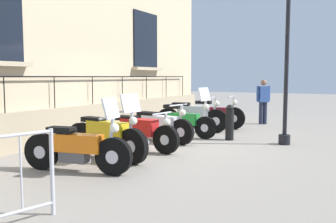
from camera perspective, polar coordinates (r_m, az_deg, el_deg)
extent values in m
plane|color=gray|center=(9.33, -1.00, -4.84)|extent=(60.00, 60.00, 0.00)
cube|color=tan|center=(10.54, -11.65, -1.32)|extent=(0.20, 13.46, 0.89)
cube|color=black|center=(12.97, -3.46, 10.95)|extent=(0.06, 1.47, 1.87)
cube|color=tan|center=(12.87, -3.14, 6.60)|extent=(0.24, 1.67, 0.10)
cube|color=black|center=(10.44, -11.61, 5.29)|extent=(0.03, 11.31, 0.03)
cylinder|color=black|center=(8.48, -23.94, 2.34)|extent=(0.02, 0.02, 0.77)
cylinder|color=black|center=(9.41, -17.11, 2.82)|extent=(0.02, 0.02, 0.77)
cylinder|color=black|center=(10.45, -11.57, 3.18)|extent=(0.02, 0.02, 0.77)
cylinder|color=black|center=(11.57, -7.06, 3.46)|extent=(0.02, 0.02, 0.77)
cylinder|color=black|center=(12.74, -3.36, 3.67)|extent=(0.02, 0.02, 0.77)
cylinder|color=black|center=(13.96, -0.30, 3.83)|extent=(0.02, 0.02, 0.77)
cylinder|color=black|center=(15.22, 2.27, 3.95)|extent=(0.02, 0.02, 0.77)
cylinder|color=black|center=(6.32, -8.37, -6.87)|extent=(0.66, 0.27, 0.65)
cylinder|color=silver|center=(6.32, -8.37, -6.87)|extent=(0.25, 0.20, 0.23)
cylinder|color=black|center=(7.02, -18.87, -5.87)|extent=(0.66, 0.27, 0.65)
cylinder|color=silver|center=(7.02, -18.87, -5.87)|extent=(0.25, 0.20, 0.23)
cube|color=orange|center=(6.58, -13.57, -4.75)|extent=(0.88, 0.43, 0.31)
cube|color=#4C4C51|center=(6.67, -14.27, -6.61)|extent=(0.54, 0.31, 0.23)
cube|color=black|center=(6.72, -16.14, -2.72)|extent=(0.51, 0.33, 0.10)
cylinder|color=silver|center=(6.28, -8.83, -3.88)|extent=(0.17, 0.09, 0.67)
cylinder|color=silver|center=(6.25, -9.28, -0.87)|extent=(0.15, 0.58, 0.04)
sphere|color=white|center=(6.22, -8.27, -2.55)|extent=(0.16, 0.16, 0.16)
cylinder|color=silver|center=(6.90, -14.76, -7.18)|extent=(0.76, 0.23, 0.08)
cube|color=silver|center=(6.21, -8.81, 0.49)|extent=(0.22, 0.50, 0.36)
cylinder|color=black|center=(7.05, -5.49, -5.38)|extent=(0.70, 0.22, 0.69)
cylinder|color=silver|center=(7.05, -5.49, -5.38)|extent=(0.26, 0.18, 0.24)
cylinder|color=black|center=(8.07, -13.26, -4.12)|extent=(0.70, 0.22, 0.69)
cylinder|color=silver|center=(8.07, -13.26, -4.12)|extent=(0.26, 0.18, 0.24)
cube|color=gold|center=(7.47, -9.40, -3.00)|extent=(0.97, 0.38, 0.39)
cube|color=#4C4C51|center=(7.58, -9.90, -4.93)|extent=(0.59, 0.28, 0.24)
cube|color=black|center=(7.72, -11.41, -1.23)|extent=(0.55, 0.30, 0.10)
cylinder|color=silver|center=(7.03, -5.82, -2.66)|extent=(0.17, 0.08, 0.68)
cylinder|color=silver|center=(7.02, -6.15, 0.08)|extent=(0.11, 0.57, 0.04)
sphere|color=white|center=(6.96, -5.41, -1.45)|extent=(0.16, 0.16, 0.16)
cylinder|color=silver|center=(7.84, -10.08, -5.50)|extent=(0.85, 0.19, 0.08)
cube|color=silver|center=(6.97, -5.80, 1.28)|extent=(0.18, 0.48, 0.36)
cylinder|color=black|center=(7.96, -0.30, -4.35)|extent=(0.63, 0.17, 0.62)
cylinder|color=silver|center=(7.96, -0.30, -4.35)|extent=(0.23, 0.16, 0.22)
cylinder|color=black|center=(8.87, -8.72, -3.40)|extent=(0.63, 0.17, 0.62)
cylinder|color=silver|center=(8.87, -8.72, -3.40)|extent=(0.23, 0.16, 0.22)
cube|color=red|center=(8.33, -4.48, -2.38)|extent=(0.88, 0.38, 0.36)
cube|color=#4C4C51|center=(8.43, -5.01, -4.04)|extent=(0.53, 0.30, 0.22)
cube|color=black|center=(8.52, -6.38, -0.99)|extent=(0.50, 0.33, 0.10)
cylinder|color=silver|center=(7.94, -0.60, -2.32)|extent=(0.16, 0.07, 0.57)
cylinder|color=silver|center=(7.94, -0.91, -0.29)|extent=(0.08, 0.72, 0.04)
sphere|color=white|center=(7.89, -0.18, -1.64)|extent=(0.16, 0.16, 0.16)
cylinder|color=silver|center=(8.68, -5.15, -4.49)|extent=(0.78, 0.13, 0.08)
cylinder|color=black|center=(8.99, 2.15, -3.18)|extent=(0.65, 0.18, 0.64)
cylinder|color=silver|center=(8.99, 2.15, -3.18)|extent=(0.24, 0.15, 0.22)
cylinder|color=black|center=(9.84, -4.91, -2.44)|extent=(0.65, 0.18, 0.64)
cylinder|color=silver|center=(9.84, -4.91, -2.44)|extent=(0.24, 0.15, 0.22)
cube|color=silver|center=(9.34, -1.30, -1.62)|extent=(0.97, 0.44, 0.32)
cube|color=#4C4C51|center=(9.43, -1.79, -2.97)|extent=(0.59, 0.33, 0.22)
cube|color=black|center=(9.55, -3.12, -0.35)|extent=(0.56, 0.36, 0.10)
cylinder|color=silver|center=(8.97, 1.89, -1.09)|extent=(0.17, 0.08, 0.66)
cylinder|color=silver|center=(8.97, 1.63, 1.00)|extent=(0.12, 0.73, 0.04)
sphere|color=white|center=(8.92, 2.26, -0.19)|extent=(0.16, 0.16, 0.16)
cylinder|color=silver|center=(9.70, -2.00, -3.40)|extent=(0.84, 0.18, 0.08)
cylinder|color=black|center=(9.89, 5.80, -2.51)|extent=(0.61, 0.15, 0.61)
cylinder|color=silver|center=(9.89, 5.80, -2.51)|extent=(0.22, 0.15, 0.21)
cylinder|color=black|center=(10.60, -1.20, -1.95)|extent=(0.61, 0.15, 0.61)
cylinder|color=silver|center=(10.60, -1.20, -1.95)|extent=(0.22, 0.15, 0.21)
cube|color=#1E842D|center=(10.18, 2.43, -1.14)|extent=(0.87, 0.35, 0.32)
cube|color=#4C4C51|center=(10.26, 1.93, -2.38)|extent=(0.53, 0.27, 0.21)
cube|color=black|center=(10.32, 0.75, 0.78)|extent=(0.49, 0.30, 0.10)
cylinder|color=silver|center=(9.87, 5.56, -0.36)|extent=(0.16, 0.07, 0.75)
cylinder|color=silver|center=(9.86, 5.32, 1.80)|extent=(0.08, 0.66, 0.04)
sphere|color=white|center=(9.82, 5.94, 0.73)|extent=(0.16, 0.16, 0.16)
cylinder|color=silver|center=(10.50, 1.61, -2.78)|extent=(0.77, 0.13, 0.08)
cube|color=silver|center=(9.83, 5.64, 2.66)|extent=(0.16, 0.55, 0.36)
cylinder|color=black|center=(11.01, 7.40, -1.47)|extent=(0.72, 0.29, 0.70)
cylinder|color=silver|center=(11.01, 7.40, -1.47)|extent=(0.27, 0.20, 0.25)
cylinder|color=black|center=(11.30, -0.01, -1.25)|extent=(0.72, 0.29, 0.70)
cylinder|color=silver|center=(11.30, -0.01, -1.25)|extent=(0.27, 0.20, 0.25)
cube|color=#B2B2BC|center=(11.09, 3.91, -0.14)|extent=(0.97, 0.53, 0.40)
cube|color=#4C4C51|center=(11.14, 3.39, -1.53)|extent=(0.60, 0.38, 0.25)
cube|color=black|center=(11.15, 2.03, 1.12)|extent=(0.57, 0.40, 0.10)
cylinder|color=silver|center=(10.98, 7.16, 0.36)|extent=(0.17, 0.10, 0.71)
cylinder|color=silver|center=(10.96, 6.92, 2.19)|extent=(0.20, 0.70, 0.04)
sphere|color=white|center=(10.96, 7.54, 1.23)|extent=(0.16, 0.16, 0.16)
cylinder|color=silver|center=(11.37, 2.68, -2.01)|extent=(0.83, 0.27, 0.08)
cylinder|color=black|center=(11.83, 10.13, -1.04)|extent=(0.71, 0.17, 0.70)
cylinder|color=silver|center=(11.83, 10.13, -1.04)|extent=(0.25, 0.16, 0.25)
cylinder|color=black|center=(12.27, 3.73, -0.73)|extent=(0.71, 0.17, 0.70)
cylinder|color=silver|center=(12.27, 3.73, -0.73)|extent=(0.25, 0.16, 0.25)
cube|color=maroon|center=(12.00, 7.11, -0.03)|extent=(0.90, 0.30, 0.29)
cube|color=#4C4C51|center=(12.05, 6.65, -1.04)|extent=(0.54, 0.23, 0.25)
cube|color=black|center=(12.09, 5.51, 1.42)|extent=(0.51, 0.26, 0.10)
cylinder|color=silver|center=(11.81, 9.93, 0.63)|extent=(0.16, 0.07, 0.70)
cylinder|color=silver|center=(11.80, 9.72, 2.30)|extent=(0.07, 0.56, 0.04)
sphere|color=white|center=(11.78, 10.27, 1.41)|extent=(0.16, 0.16, 0.16)
cylinder|color=silver|center=(12.25, 6.09, -1.51)|extent=(0.80, 0.12, 0.08)
cylinder|color=black|center=(9.54, 17.51, -4.14)|extent=(0.28, 0.28, 0.24)
cylinder|color=black|center=(9.42, 17.85, 7.73)|extent=(0.10, 0.10, 4.17)
cylinder|color=#B7B7BF|center=(4.68, -17.45, -8.89)|extent=(0.05, 0.05, 1.05)
cylinder|color=#B7B7BF|center=(4.50, -21.73, -8.61)|extent=(0.02, 0.02, 0.87)
cylinder|color=black|center=(9.82, 9.48, -2.07)|extent=(0.22, 0.22, 0.79)
sphere|color=black|center=(9.77, 9.52, 0.48)|extent=(0.20, 0.20, 0.20)
cylinder|color=#23283D|center=(13.40, 14.73, -0.23)|extent=(0.14, 0.14, 0.77)
cylinder|color=#23283D|center=(13.31, 14.14, -0.25)|extent=(0.14, 0.14, 0.77)
cube|color=#2D4C8C|center=(13.31, 14.51, 2.60)|extent=(0.41, 0.41, 0.55)
sphere|color=#8C664C|center=(13.30, 14.55, 4.36)|extent=(0.21, 0.21, 0.21)
cylinder|color=#2D4C8C|center=(13.42, 15.31, 2.72)|extent=(0.09, 0.09, 0.52)
cylinder|color=#2D4C8C|center=(13.20, 13.69, 2.71)|extent=(0.09, 0.09, 0.52)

